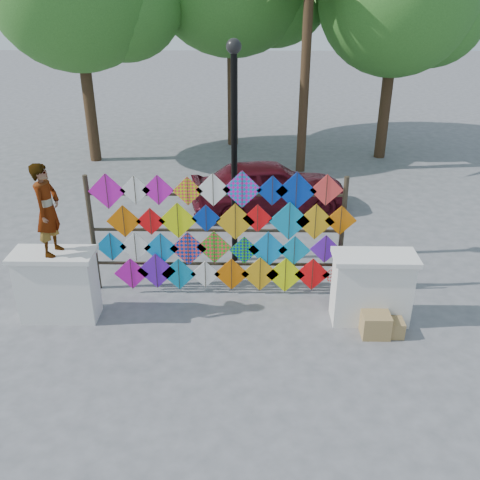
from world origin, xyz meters
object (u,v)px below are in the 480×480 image
(vendor_woman, at_px, (47,210))
(lamppost, at_px, (234,136))
(sedan, at_px, (269,186))
(kite_rack, at_px, (223,235))

(vendor_woman, distance_m, lamppost, 3.74)
(vendor_woman, height_order, sedan, vendor_woman)
(kite_rack, height_order, lamppost, lamppost)
(kite_rack, xyz_separation_m, sedan, (0.97, 4.00, -0.52))
(lamppost, bearing_deg, kite_rack, -97.99)
(sedan, height_order, lamppost, lamppost)
(kite_rack, distance_m, vendor_woman, 3.05)
(vendor_woman, bearing_deg, kite_rack, -63.05)
(kite_rack, height_order, sedan, kite_rack)
(vendor_woman, height_order, lamppost, lamppost)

